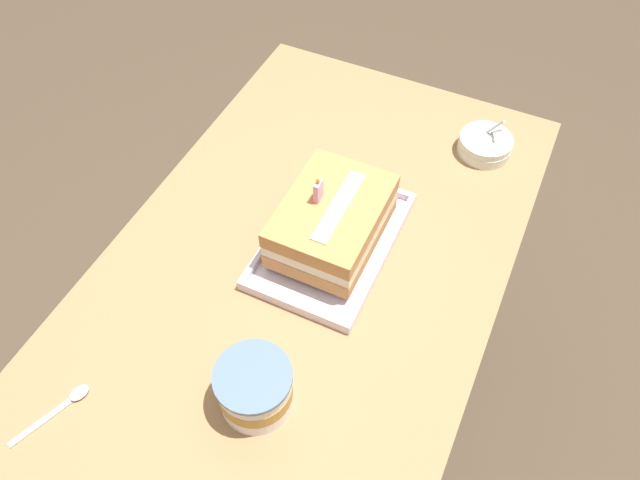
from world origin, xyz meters
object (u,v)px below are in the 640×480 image
object	(u,v)px
foil_tray	(331,241)
bowl_stack	(485,145)
serving_spoon_near_tray	(70,400)
ice_cream_tub	(255,388)
birthday_cake	(332,220)

from	to	relation	value
foil_tray	bowl_stack	bearing A→B (deg)	-27.86
serving_spoon_near_tray	foil_tray	bearing A→B (deg)	-27.86
foil_tray	bowl_stack	world-z (taller)	bowl_stack
foil_tray	ice_cream_tub	xyz separation A→B (m)	(-0.35, -0.02, 0.04)
foil_tray	birthday_cake	size ratio (longest dim) A/B	1.43
foil_tray	birthday_cake	distance (m)	0.06
bowl_stack	ice_cream_tub	xyz separation A→B (m)	(-0.73, 0.18, 0.03)
birthday_cake	serving_spoon_near_tray	xyz separation A→B (m)	(-0.48, 0.25, -0.07)
foil_tray	bowl_stack	size ratio (longest dim) A/B	2.94
bowl_stack	serving_spoon_near_tray	world-z (taller)	bowl_stack
birthday_cake	serving_spoon_near_tray	distance (m)	0.55
ice_cream_tub	birthday_cake	bearing A→B (deg)	4.00
foil_tray	birthday_cake	xyz separation A→B (m)	(0.00, 0.00, 0.06)
foil_tray	birthday_cake	world-z (taller)	birthday_cake
ice_cream_tub	bowl_stack	bearing A→B (deg)	-13.59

